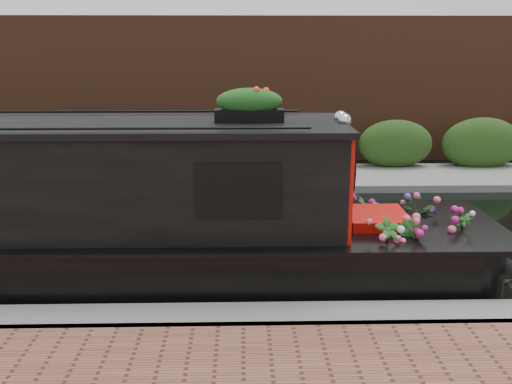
{
  "coord_description": "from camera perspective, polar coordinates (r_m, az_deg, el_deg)",
  "views": [
    {
      "loc": [
        0.28,
        -9.35,
        3.31
      ],
      "look_at": [
        0.49,
        -0.6,
        1.0
      ],
      "focal_mm": 40.0,
      "sensor_mm": 36.0,
      "label": 1
    }
  ],
  "objects": [
    {
      "name": "ground",
      "position": [
        9.92,
        -2.95,
        -4.71
      ],
      "size": [
        80.0,
        80.0,
        0.0
      ],
      "primitive_type": "plane",
      "color": "black",
      "rests_on": "ground"
    },
    {
      "name": "near_bank_coping",
      "position": [
        6.9,
        -3.66,
        -13.9
      ],
      "size": [
        40.0,
        0.6,
        0.5
      ],
      "primitive_type": "cube",
      "color": "slate",
      "rests_on": "ground"
    },
    {
      "name": "far_bank_path",
      "position": [
        13.95,
        -2.52,
        1.06
      ],
      "size": [
        40.0,
        2.4,
        0.34
      ],
      "primitive_type": "cube",
      "color": "slate",
      "rests_on": "ground"
    },
    {
      "name": "far_hedge",
      "position": [
        14.83,
        -2.46,
        1.89
      ],
      "size": [
        40.0,
        1.1,
        2.8
      ],
      "primitive_type": "cube",
      "color": "#244316",
      "rests_on": "ground"
    },
    {
      "name": "far_brick_wall",
      "position": [
        16.88,
        -2.34,
        3.48
      ],
      "size": [
        40.0,
        1.0,
        8.0
      ],
      "primitive_type": "cube",
      "color": "brown",
      "rests_on": "ground"
    },
    {
      "name": "narrowboat",
      "position": [
        8.5,
        -21.85,
        -2.95
      ],
      "size": [
        12.55,
        2.26,
        2.96
      ],
      "rotation": [
        0.0,
        0.0,
        -0.01
      ],
      "color": "black",
      "rests_on": "ground"
    },
    {
      "name": "rope_fender",
      "position": [
        8.98,
        22.88,
        -6.78
      ],
      "size": [
        0.37,
        0.44,
        0.37
      ],
      "primitive_type": "cylinder",
      "rotation": [
        1.57,
        0.0,
        0.0
      ],
      "color": "olive",
      "rests_on": "ground"
    }
  ]
}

